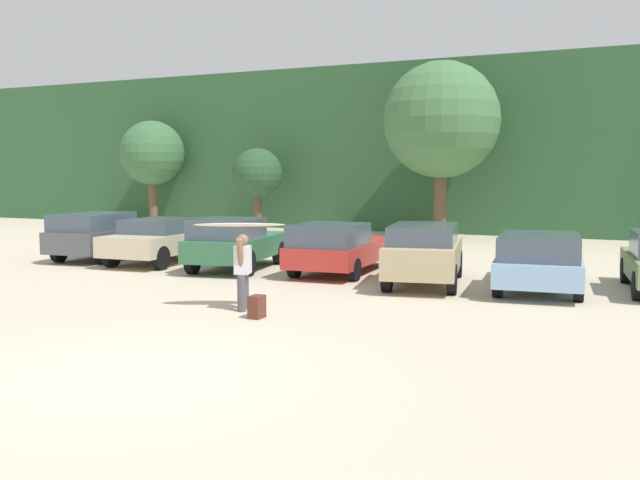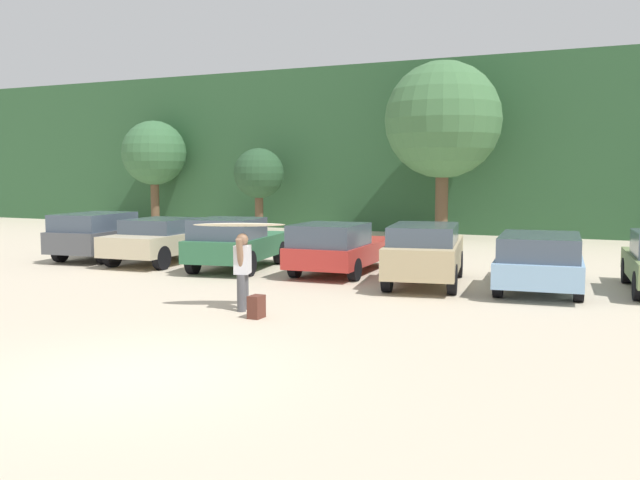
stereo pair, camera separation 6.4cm
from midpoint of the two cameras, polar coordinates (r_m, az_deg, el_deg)
ground_plane at (r=10.40m, az=-14.90°, el=-10.59°), size 120.00×120.00×0.00m
hillside_ridge at (r=38.80m, az=15.32°, el=7.05°), size 108.00×12.00×8.12m
tree_right at (r=39.18m, az=-13.49°, el=6.83°), size 3.46×3.46×5.65m
tree_center_left at (r=34.96m, az=-5.16°, el=5.35°), size 2.48×2.48×4.07m
tree_left at (r=30.84m, az=9.76°, el=9.53°), size 4.98×4.98×7.60m
parked_car_dark_gray at (r=24.47m, az=-17.16°, el=0.47°), size 2.41×4.81×1.55m
parked_car_champagne at (r=22.77m, az=-12.80°, el=0.08°), size 2.24×4.38×1.41m
parked_car_forest_green at (r=20.80m, az=-6.99°, el=-0.20°), size 2.52×4.35×1.55m
parked_car_red at (r=19.87m, az=1.42°, el=-0.61°), size 2.17×4.61×1.46m
parked_car_tan at (r=18.08m, az=8.38°, el=-0.93°), size 2.50×4.57×1.56m
parked_car_sky_blue at (r=17.84m, az=17.26°, el=-1.52°), size 2.44×4.96×1.41m
person_adult at (r=14.63m, az=-6.40°, el=-2.19°), size 0.40×0.71×1.60m
surfboard_cream at (r=14.65m, az=-6.67°, el=1.23°), size 1.96×1.33×0.15m
backpack_dropped at (r=13.91m, az=-5.28°, el=-5.42°), size 0.24×0.34×0.45m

